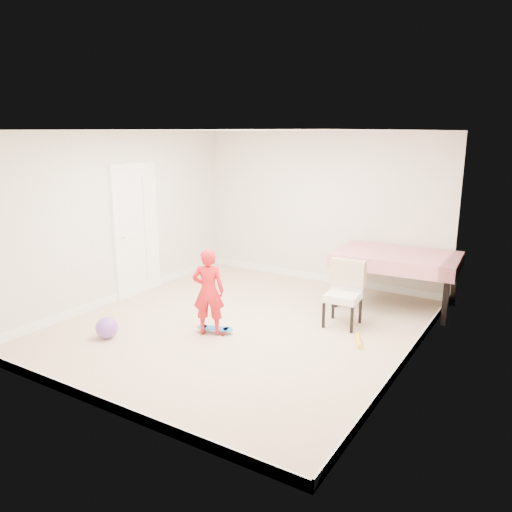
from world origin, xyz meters
The scene contains 17 objects.
ground centered at (0.00, 0.00, 0.00)m, with size 5.00×5.00×0.00m, color tan.
ceiling centered at (0.00, 0.00, 2.58)m, with size 4.50×5.00×0.04m, color white.
wall_back centered at (0.00, 2.48, 1.30)m, with size 4.50×0.04×2.60m, color beige.
wall_front centered at (0.00, -2.48, 1.30)m, with size 4.50×0.04×2.60m, color beige.
wall_left centered at (-2.23, 0.00, 1.30)m, with size 0.04×5.00×2.60m, color beige.
wall_right centered at (2.23, 0.00, 1.30)m, with size 0.04×5.00×2.60m, color beige.
door centered at (-2.22, 0.30, 1.02)m, with size 0.10×0.94×2.11m, color white.
baseboard_back centered at (0.00, 2.49, 0.06)m, with size 4.50×0.02×0.12m, color white.
baseboard_front centered at (0.00, -2.49, 0.06)m, with size 4.50×0.02×0.12m, color white.
baseboard_left centered at (-2.24, 0.00, 0.06)m, with size 0.02×5.00×0.12m, color white.
baseboard_right centered at (2.24, 0.00, 0.06)m, with size 0.02×5.00×0.12m, color white.
dining_table centered at (1.54, 1.87, 0.42)m, with size 1.77×1.11×0.83m, color #BC260A, non-canonical shape.
dining_chair centered at (1.17, 0.71, 0.45)m, with size 0.49×0.57×0.89m, color beige, non-canonical shape.
skateboard centered at (-0.16, -0.42, 0.04)m, with size 0.49×0.18×0.07m, color blue, non-canonical shape.
child centered at (-0.19, -0.50, 0.56)m, with size 0.41×0.27×1.12m, color red.
balloon centered at (-1.24, -1.28, 0.14)m, with size 0.28×0.28×0.28m, color #8150C0.
foam_toy centered at (1.57, 0.27, 0.03)m, with size 0.06×0.06×0.40m, color yellow.
Camera 1 is at (3.53, -5.37, 2.59)m, focal length 35.00 mm.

